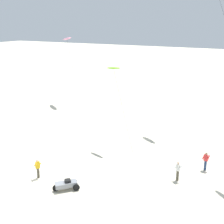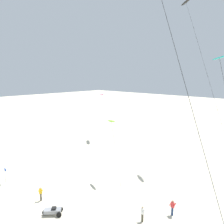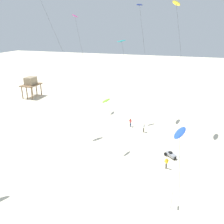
% 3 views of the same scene
% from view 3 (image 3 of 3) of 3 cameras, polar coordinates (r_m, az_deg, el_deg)
% --- Properties ---
extents(ground_plane, '(260.00, 260.00, 0.00)m').
position_cam_3_polar(ground_plane, '(33.49, 12.84, -13.26)').
color(ground_plane, beige).
extents(kite_lime, '(3.74, 1.58, 8.38)m').
position_cam_3_polar(kite_lime, '(33.57, -1.36, 2.59)').
color(kite_lime, '#8CD833').
rests_on(kite_lime, ground).
extents(kite_blue, '(3.45, 1.48, 10.44)m').
position_cam_3_polar(kite_blue, '(19.57, 16.50, -5.07)').
color(kite_blue, blue).
rests_on(kite_blue, ground).
extents(kite_navy, '(7.70, 3.02, 22.30)m').
position_cam_3_polar(kite_navy, '(46.93, 6.87, 24.58)').
color(kite_navy, navy).
rests_on(kite_navy, ground).
extents(kite_teal, '(5.68, 2.66, 16.02)m').
position_cam_3_polar(kite_teal, '(44.36, 2.47, 16.53)').
color(kite_teal, teal).
rests_on(kite_teal, ground).
extents(kite_magenta, '(5.25, 2.02, 20.74)m').
position_cam_3_polar(kite_magenta, '(51.81, -9.08, 22.04)').
color(kite_magenta, '#D8339E').
rests_on(kite_magenta, ground).
extents(kite_yellow, '(10.93, 4.52, 22.16)m').
position_cam_3_polar(kite_yellow, '(41.04, 15.71, 24.21)').
color(kite_yellow, yellow).
rests_on(kite_yellow, ground).
extents(kite_flyer_nearest, '(0.70, 0.71, 1.67)m').
position_cam_3_polar(kite_flyer_nearest, '(32.87, 13.35, -12.16)').
color(kite_flyer_nearest, '#4C4738').
rests_on(kite_flyer_nearest, ground).
extents(kite_flyer_middle, '(0.61, 0.58, 1.67)m').
position_cam_3_polar(kite_flyer_middle, '(44.62, 4.58, -2.57)').
color(kite_flyer_middle, navy).
rests_on(kite_flyer_middle, ground).
extents(kite_flyer_furthest, '(0.72, 0.71, 1.67)m').
position_cam_3_polar(kite_flyer_furthest, '(42.60, 7.86, -3.87)').
color(kite_flyer_furthest, '#4C4738').
rests_on(kite_flyer_furthest, ground).
extents(stilt_house, '(5.23, 3.81, 5.52)m').
position_cam_3_polar(stilt_house, '(66.43, -19.48, 6.90)').
color(stilt_house, '#846647').
rests_on(stilt_house, ground).
extents(beach_buggy, '(1.88, 1.93, 0.82)m').
position_cam_3_polar(beach_buggy, '(35.84, 14.36, -10.18)').
color(beach_buggy, gray).
rests_on(beach_buggy, ground).
extents(marker_flag, '(0.57, 0.05, 2.10)m').
position_cam_3_polar(marker_flag, '(26.66, 14.66, -19.46)').
color(marker_flag, gray).
rests_on(marker_flag, ground).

